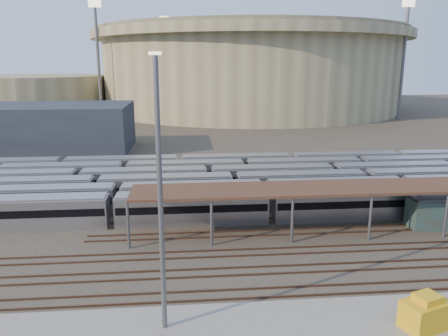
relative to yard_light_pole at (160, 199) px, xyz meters
name	(u,v)px	position (x,y,z in m)	size (l,w,h in m)	color
ground	(207,251)	(3.74, 13.29, -9.90)	(420.00, 420.00, 0.00)	#383026
subway_trains	(231,184)	(8.21, 31.79, -8.10)	(123.19, 23.90, 3.60)	#A4A3A8
inspection_shed	(399,188)	(25.74, 17.29, -4.92)	(60.30, 6.00, 5.30)	#58585D
empty_tracks	(210,272)	(3.74, 8.29, -9.81)	(170.00, 9.62, 0.18)	#4C3323
stadium	(250,68)	(28.74, 153.29, 6.57)	(124.00, 124.00, 32.50)	#9A9168
secondary_arena	(29,95)	(-56.26, 143.29, -2.90)	(56.00, 56.00, 14.00)	#9A9168
service_building	(31,128)	(-31.26, 68.29, -4.90)	(42.00, 20.00, 10.00)	#1E232D
floodlight_0	(98,57)	(-26.26, 123.29, 10.75)	(4.00, 1.00, 38.40)	#58585D
floodlight_2	(404,57)	(73.74, 113.29, 10.75)	(4.00, 1.00, 38.40)	#58585D
floodlight_3	(165,58)	(-6.26, 173.29, 10.75)	(4.00, 1.00, 38.40)	#58585D
yard_light_pole	(160,199)	(0.00, 0.00, 0.00)	(0.81, 0.36, 19.23)	#58585D
yellow_equipment	(426,314)	(18.63, -1.74, -8.66)	(3.32, 2.08, 2.08)	gold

